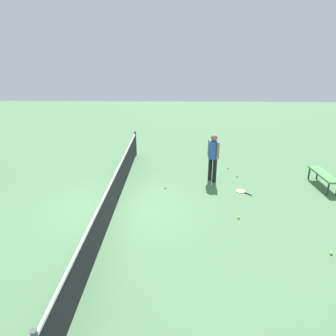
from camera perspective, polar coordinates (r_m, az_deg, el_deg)
The scene contains 10 objects.
ground_plane at distance 9.07m, azimuth -10.02°, elevation -7.76°, with size 40.00×40.00×0.00m, color #4C7A4C.
court_net at distance 8.84m, azimuth -10.23°, elevation -4.92°, with size 10.09×0.09×1.07m.
player_near_side at distance 10.59m, azimuth 8.50°, elevation 2.64°, with size 0.48×0.48×1.70m.
tennis_racket_near_player at distance 10.30m, azimuth 13.63°, elevation -4.29°, with size 0.54×0.52×0.03m.
tennis_ball_near_player at distance 8.09m, azimuth 28.35°, elevation -13.94°, with size 0.07×0.07×0.07m, color #C6E033.
tennis_ball_by_net at distance 11.43m, azimuth 12.88°, elevation -1.50°, with size 0.07×0.07×0.07m, color #C6E033.
tennis_ball_midcourt at distance 12.15m, azimuth 11.19°, elevation 0.03°, with size 0.07×0.07×0.07m, color #C6E033.
tennis_ball_baseline at distance 10.23m, azimuth -0.51°, elevation -3.70°, with size 0.07×0.07×0.07m, color #C6E033.
tennis_ball_stray_left at distance 8.72m, azimuth 13.14°, elevation -9.06°, with size 0.07×0.07×0.07m, color #C6E033.
courtside_bench at distance 11.50m, azimuth 27.20°, elevation -1.22°, with size 1.52×0.47×0.48m.
Camera 1 is at (-7.76, -1.77, 4.36)m, focal length 32.42 mm.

